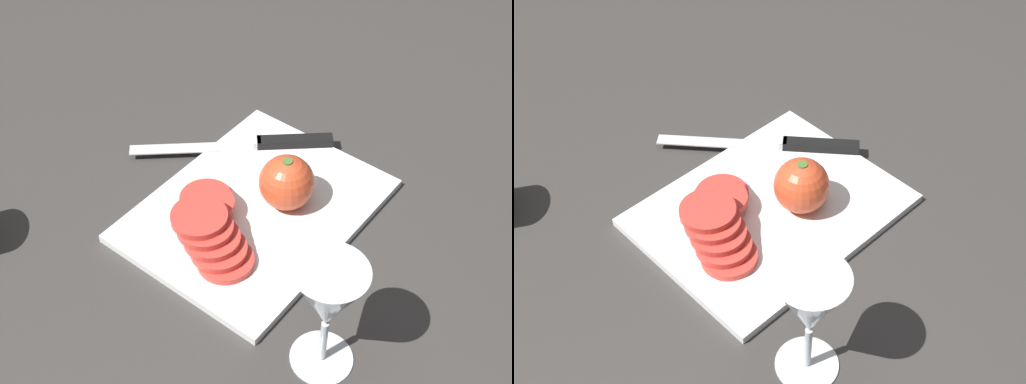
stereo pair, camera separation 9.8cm
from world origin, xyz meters
TOP-DOWN VIEW (x-y plane):
  - ground_plane at (0.00, 0.00)m, footprint 3.00×3.00m
  - cutting_board at (-0.02, 0.02)m, footprint 0.35×0.27m
  - wine_glass at (0.12, 0.23)m, footprint 0.08×0.08m
  - whole_tomato at (-0.05, 0.05)m, footprint 0.08×0.08m
  - knife at (-0.14, -0.04)m, footprint 0.22×0.25m
  - tomato_slice_stack_near at (0.03, -0.03)m, footprint 0.09×0.10m
  - tomato_slice_stack_far at (0.08, 0.03)m, footprint 0.09×0.13m

SIDE VIEW (x-z plane):
  - ground_plane at x=0.00m, z-range 0.00..0.00m
  - cutting_board at x=-0.02m, z-range 0.00..0.01m
  - knife at x=-0.14m, z-range 0.01..0.03m
  - tomato_slice_stack_near at x=0.03m, z-range 0.01..0.04m
  - tomato_slice_stack_far at x=0.08m, z-range 0.01..0.06m
  - whole_tomato at x=-0.05m, z-range 0.01..0.09m
  - wine_glass at x=0.12m, z-range 0.03..0.19m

